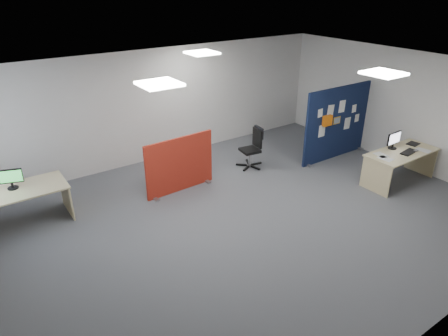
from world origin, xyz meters
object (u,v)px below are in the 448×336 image
monitor_main (394,140)px  office_chair (254,145)px  main_desk (399,158)px  second_desk (17,198)px  red_divider (180,165)px  monitor_second (11,178)px  navy_divider (338,123)px

monitor_main → office_chair: 3.12m
main_desk → office_chair: office_chair is taller
monitor_main → second_desk: size_ratio=0.26×
red_divider → office_chair: size_ratio=1.67×
monitor_second → office_chair: 5.16m
monitor_main → monitor_second: monitor_main is taller
second_desk → monitor_second: bearing=103.7°
navy_divider → monitor_second: size_ratio=5.48×
monitor_second → main_desk: bearing=-3.4°
navy_divider → second_desk: bearing=170.8°
monitor_main → office_chair: bearing=132.0°
second_desk → monitor_second: monitor_second is taller
navy_divider → monitor_main: navy_divider is taller
second_desk → monitor_second: size_ratio=4.23×
navy_divider → second_desk: (-7.15, 1.15, -0.35)m
office_chair → second_desk: bearing=-177.1°
main_desk → navy_divider: bearing=93.8°
red_divider → office_chair: red_divider is taller
navy_divider → office_chair: size_ratio=2.29×
navy_divider → red_divider: 4.14m
main_desk → office_chair: (-2.16, 2.44, -0.01)m
navy_divider → main_desk: navy_divider is taller
navy_divider → second_desk: 7.25m
monitor_main → red_divider: size_ratio=0.27×
monitor_main → office_chair: monitor_main is taller
monitor_main → monitor_second: size_ratio=1.08×
second_desk → monitor_main: bearing=-20.2°
monitor_second → monitor_main: bearing=-2.2°
red_divider → monitor_second: bearing=167.0°
main_desk → office_chair: 3.25m
navy_divider → monitor_main: 1.51m
second_desk → office_chair: size_ratio=1.77×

